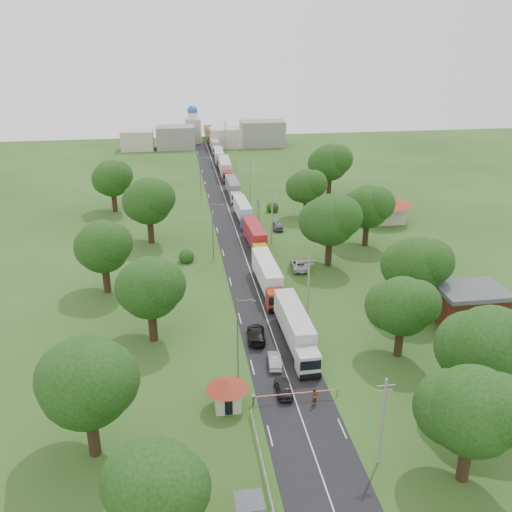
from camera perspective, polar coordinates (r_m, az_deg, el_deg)
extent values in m
plane|color=#2A4316|center=(83.17, 0.34, -4.13)|extent=(260.00, 260.00, 0.00)
cube|color=black|center=(101.32, -1.39, 0.84)|extent=(8.00, 200.00, 0.04)
cylinder|color=slate|center=(61.12, -0.27, -14.26)|extent=(0.20, 0.20, 1.10)
cube|color=slate|center=(60.82, -0.27, -13.88)|extent=(0.35, 0.35, 0.25)
cylinder|color=red|center=(61.53, 4.00, -13.52)|extent=(9.00, 0.12, 0.12)
cylinder|color=slate|center=(62.81, 8.12, -13.44)|extent=(0.10, 0.10, 1.00)
cube|color=#BEB59E|center=(60.48, -2.88, -13.97)|extent=(2.60, 2.60, 2.40)
cone|color=maroon|center=(59.50, -2.91, -12.65)|extent=(4.40, 4.40, 1.10)
cube|color=black|center=(60.47, -1.61, -13.72)|extent=(0.02, 1.20, 0.90)
cube|color=black|center=(59.55, -2.74, -14.86)|extent=(0.80, 0.02, 1.90)
cube|color=#99A593|center=(49.28, -0.68, -24.24)|extent=(2.00, 2.00, 2.30)
cube|color=#47494F|center=(48.41, -0.69, -23.27)|extent=(2.30, 2.30, 0.12)
cube|color=black|center=(49.27, 0.59, -24.00)|extent=(0.02, 1.00, 0.80)
cylinder|color=slate|center=(114.21, 0.33, 4.40)|extent=(0.12, 0.12, 4.00)
cylinder|color=slate|center=(116.47, 0.14, 4.76)|extent=(0.12, 0.12, 4.00)
cube|color=#154697|center=(114.87, 0.24, 5.34)|extent=(0.06, 3.00, 1.00)
cube|color=silver|center=(114.87, 0.24, 5.34)|extent=(0.07, 3.10, 0.06)
cylinder|color=gray|center=(53.20, 12.52, -15.90)|extent=(0.24, 0.24, 9.00)
cube|color=gray|center=(50.98, 12.88, -12.52)|extent=(1.60, 0.10, 0.10)
cube|color=gray|center=(51.26, 12.83, -12.98)|extent=(1.20, 0.10, 0.10)
cylinder|color=gray|center=(76.03, 5.26, -3.11)|extent=(0.24, 0.24, 9.00)
cube|color=gray|center=(74.49, 5.36, -0.46)|extent=(1.60, 0.10, 0.10)
cube|color=gray|center=(74.68, 5.35, -0.82)|extent=(1.20, 0.10, 0.10)
cylinder|color=gray|center=(101.48, 1.60, 3.57)|extent=(0.24, 0.24, 9.00)
cube|color=gray|center=(100.34, 1.62, 5.63)|extent=(1.60, 0.10, 0.10)
cube|color=gray|center=(100.48, 1.62, 5.36)|extent=(1.20, 0.10, 0.10)
cylinder|color=gray|center=(128.00, -0.59, 7.53)|extent=(0.24, 0.24, 9.00)
cube|color=gray|center=(127.10, -0.59, 9.19)|extent=(1.60, 0.10, 0.10)
cube|color=gray|center=(127.21, -0.59, 8.97)|extent=(1.20, 0.10, 0.10)
cylinder|color=gray|center=(155.04, -2.04, 10.11)|extent=(0.24, 0.24, 9.00)
cube|color=gray|center=(154.30, -2.06, 11.49)|extent=(1.60, 0.10, 0.10)
cube|color=gray|center=(154.39, -2.05, 11.31)|extent=(1.20, 0.10, 0.10)
cylinder|color=gray|center=(182.38, -3.07, 11.92)|extent=(0.24, 0.24, 9.00)
cube|color=gray|center=(181.74, -3.10, 13.10)|extent=(1.60, 0.10, 0.10)
cube|color=gray|center=(181.82, -3.09, 12.94)|extent=(1.20, 0.10, 0.10)
cylinder|color=slate|center=(62.70, -1.85, -8.37)|extent=(0.16, 0.16, 10.00)
cube|color=slate|center=(60.54, -1.06, -4.47)|extent=(1.80, 0.10, 0.10)
cube|color=slate|center=(60.71, -0.30, -4.55)|extent=(0.50, 0.22, 0.15)
cylinder|color=slate|center=(94.41, -4.36, 2.39)|extent=(0.16, 0.16, 10.00)
cube|color=slate|center=(92.99, -3.88, 5.15)|extent=(1.80, 0.10, 0.10)
cube|color=slate|center=(93.10, -3.39, 5.08)|extent=(0.50, 0.22, 0.15)
cylinder|color=slate|center=(127.85, -5.58, 7.64)|extent=(0.16, 0.16, 10.00)
cube|color=slate|center=(126.81, -5.25, 9.72)|extent=(1.80, 0.10, 0.10)
cube|color=slate|center=(126.89, -4.88, 9.67)|extent=(0.50, 0.22, 0.15)
cylinder|color=#382616|center=(55.06, 20.13, -18.59)|extent=(1.08, 1.08, 4.20)
sphere|color=black|center=(51.97, 20.89, -14.26)|extent=(7.70, 7.70, 7.70)
sphere|color=black|center=(51.40, 22.99, -13.93)|extent=(6.05, 6.05, 6.05)
sphere|color=black|center=(52.76, 19.01, -14.11)|extent=(6.60, 6.60, 6.60)
cylinder|color=#382616|center=(63.02, 21.70, -12.90)|extent=(1.12, 1.12, 4.55)
sphere|color=black|center=(60.14, 22.45, -8.52)|extent=(8.40, 8.40, 8.40)
sphere|color=black|center=(60.96, 20.69, -8.46)|extent=(7.20, 7.20, 7.20)
cylinder|color=#382616|center=(70.49, 14.10, -8.27)|extent=(1.04, 1.04, 3.85)
sphere|color=black|center=(68.29, 14.46, -4.88)|extent=(7.00, 7.00, 7.00)
sphere|color=black|center=(67.63, 15.82, -4.60)|extent=(5.50, 5.50, 5.50)
sphere|color=black|center=(69.18, 13.27, -4.86)|extent=(6.00, 6.00, 6.00)
cylinder|color=#382616|center=(80.69, 15.46, -4.20)|extent=(1.08, 1.08, 4.20)
sphere|color=black|center=(78.62, 15.83, -0.85)|extent=(7.70, 7.70, 7.70)
sphere|color=black|center=(77.97, 17.14, -0.54)|extent=(6.05, 6.05, 6.05)
sphere|color=black|center=(79.56, 14.68, -0.88)|extent=(6.60, 6.60, 6.60)
cylinder|color=#382616|center=(93.79, 7.27, 0.35)|extent=(1.12, 1.12, 4.55)
sphere|color=black|center=(91.88, 7.44, 3.58)|extent=(8.40, 8.40, 8.40)
sphere|color=black|center=(90.92, 8.58, 3.92)|extent=(6.60, 6.60, 6.60)
sphere|color=black|center=(93.13, 6.46, 3.49)|extent=(7.20, 7.20, 7.20)
cylinder|color=#382616|center=(103.60, 10.91, 2.16)|extent=(1.08, 1.08, 4.20)
sphere|color=black|center=(102.00, 11.12, 4.86)|extent=(7.70, 7.70, 7.70)
sphere|color=black|center=(101.23, 12.09, 5.14)|extent=(6.05, 6.05, 6.05)
sphere|color=black|center=(103.04, 10.27, 4.78)|extent=(6.60, 6.60, 6.60)
cylinder|color=#382616|center=(117.18, 4.99, 4.74)|extent=(1.04, 1.04, 3.85)
sphere|color=black|center=(115.87, 5.07, 6.95)|extent=(7.00, 7.00, 7.00)
sphere|color=black|center=(115.04, 5.81, 7.20)|extent=(5.50, 5.50, 5.50)
sphere|color=black|center=(116.96, 4.44, 6.86)|extent=(6.00, 6.00, 6.00)
cylinder|color=#382616|center=(133.23, 7.32, 6.95)|extent=(1.12, 1.12, 4.55)
sphere|color=black|center=(131.89, 7.44, 9.28)|extent=(8.40, 8.40, 8.40)
sphere|color=black|center=(130.99, 8.24, 9.56)|extent=(6.60, 6.60, 6.60)
sphere|color=black|center=(133.12, 6.75, 9.17)|extent=(7.20, 7.20, 7.20)
sphere|color=black|center=(43.87, -10.13, -21.84)|extent=(7.00, 7.00, 7.00)
sphere|color=black|center=(42.57, -8.42, -21.98)|extent=(5.50, 5.50, 5.50)
sphere|color=black|center=(45.18, -11.42, -21.25)|extent=(6.00, 6.00, 6.00)
cylinder|color=#382616|center=(56.35, -15.99, -16.69)|extent=(1.12, 1.12, 4.55)
sphere|color=black|center=(53.11, -16.63, -11.98)|extent=(8.40, 8.40, 8.40)
sphere|color=black|center=(51.41, -15.22, -11.84)|extent=(6.60, 6.60, 6.60)
sphere|color=black|center=(54.87, -17.63, -11.65)|extent=(7.20, 7.20, 7.20)
cylinder|color=#382616|center=(72.62, -10.28, -6.81)|extent=(1.08, 1.08, 4.20)
sphere|color=black|center=(70.32, -10.56, -3.15)|extent=(7.70, 7.70, 7.70)
sphere|color=black|center=(68.92, -9.49, -2.85)|extent=(6.05, 6.05, 6.05)
sphere|color=black|center=(71.86, -11.38, -3.12)|extent=(6.60, 6.60, 6.60)
cylinder|color=#382616|center=(86.65, -14.73, -2.25)|extent=(1.08, 1.08, 4.20)
sphere|color=black|center=(84.72, -15.06, 0.91)|extent=(7.70, 7.70, 7.70)
sphere|color=black|center=(83.25, -14.25, 1.22)|extent=(6.05, 6.05, 6.05)
sphere|color=black|center=(86.33, -15.66, 0.86)|extent=(6.60, 6.60, 6.60)
cylinder|color=#382616|center=(104.66, -10.48, 2.50)|extent=(1.12, 1.12, 4.55)
sphere|color=black|center=(102.95, -10.70, 5.42)|extent=(8.40, 8.40, 8.40)
sphere|color=black|center=(101.49, -9.90, 5.76)|extent=(6.60, 6.60, 6.60)
sphere|color=black|center=(104.61, -11.31, 5.30)|extent=(7.20, 7.20, 7.20)
cylinder|color=#382616|center=(124.29, -13.97, 5.27)|extent=(1.08, 1.08, 4.20)
sphere|color=black|center=(122.96, -14.19, 7.55)|extent=(7.70, 7.70, 7.70)
sphere|color=black|center=(121.57, -13.62, 7.84)|extent=(6.05, 6.05, 6.05)
sphere|color=black|center=(124.53, -14.62, 7.43)|extent=(6.60, 6.60, 6.60)
cube|color=maroon|center=(80.01, 20.54, -4.94)|extent=(8.00, 6.00, 4.60)
cube|color=#47494F|center=(78.93, 20.79, -3.25)|extent=(8.60, 6.60, 0.60)
cube|color=#BEB59E|center=(116.98, 12.75, 4.28)|extent=(7.00, 5.00, 4.00)
cone|color=maroon|center=(116.15, 12.87, 5.64)|extent=(10.08, 10.08, 1.80)
cube|color=gray|center=(186.69, -8.06, 11.66)|extent=(12.00, 8.00, 7.00)
cube|color=#BEB59E|center=(187.59, -3.06, 11.74)|extent=(10.00, 8.00, 6.00)
cube|color=gray|center=(188.91, 0.64, 12.15)|extent=(14.00, 8.00, 8.00)
cube|color=#BEB59E|center=(187.07, -11.79, 11.29)|extent=(10.00, 8.00, 6.00)
cube|color=#BEB59E|center=(194.62, -6.30, 12.32)|extent=(5.00, 5.00, 8.00)
cylinder|color=silver|center=(193.84, -6.36, 13.78)|extent=(3.20, 3.20, 2.00)
sphere|color=#2659B2|center=(193.61, -6.39, 14.24)|extent=(3.40, 3.40, 3.40)
cube|color=silver|center=(65.39, 5.22, -10.52)|extent=(2.56, 2.56, 2.63)
cube|color=black|center=(64.15, 5.50, -10.85)|extent=(2.42, 0.06, 1.16)
cube|color=slate|center=(64.99, 5.44, -11.87)|extent=(2.31, 0.29, 0.37)
cube|color=slate|center=(71.93, 3.83, -7.97)|extent=(2.62, 12.12, 0.32)
cube|color=silver|center=(71.27, 3.82, -6.53)|extent=(2.84, 12.44, 3.15)
cylinder|color=black|center=(65.23, 5.38, -11.78)|extent=(2.47, 1.05, 1.05)
cylinder|color=black|center=(66.75, 5.00, -10.89)|extent=(2.47, 1.05, 1.05)
cylinder|color=black|center=(75.18, 3.24, -6.76)|extent=(2.47, 1.05, 1.05)
cylinder|color=black|center=(76.53, 3.00, -6.20)|extent=(2.47, 1.05, 1.05)
cube|color=#9E2C12|center=(79.01, 1.98, -4.35)|extent=(2.52, 2.52, 2.56)
cube|color=black|center=(77.76, 2.14, -4.52)|extent=(2.35, 0.08, 1.13)
cube|color=slate|center=(78.44, 2.12, -5.40)|extent=(2.26, 0.30, 0.36)
cube|color=slate|center=(85.72, 1.11, -2.73)|extent=(2.64, 11.83, 0.31)
cube|color=silver|center=(85.24, 1.09, -1.52)|extent=(2.85, 12.14, 3.07)
cylinder|color=black|center=(78.69, 2.09, -5.35)|extent=(2.41, 1.02, 1.02)
cylinder|color=black|center=(80.30, 1.85, -4.75)|extent=(2.41, 1.02, 1.02)
cylinder|color=black|center=(89.04, 0.73, -1.92)|extent=(2.41, 1.02, 1.02)
cylinder|color=black|center=(90.43, 0.57, -1.52)|extent=(2.41, 1.02, 1.02)
cube|color=gold|center=(95.57, 0.43, 0.44)|extent=(2.38, 2.38, 2.37)
cube|color=black|center=(94.39, 0.53, 0.37)|extent=(2.18, 0.13, 1.04)
cube|color=slate|center=(94.93, 0.53, -0.33)|extent=(2.09, 0.35, 0.33)
cube|color=slate|center=(101.95, -0.15, 1.41)|extent=(2.72, 10.99, 0.28)
cube|color=maroon|center=(101.63, -0.18, 2.37)|extent=(2.92, 11.28, 2.84)
cylinder|color=black|center=(95.16, 0.50, -0.30)|extent=(2.23, 0.95, 0.95)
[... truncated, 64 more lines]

